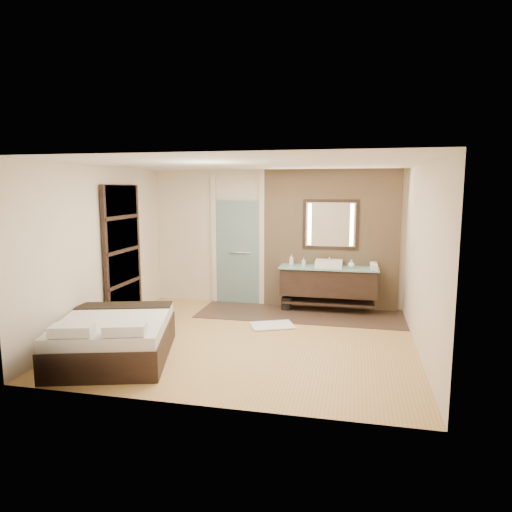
% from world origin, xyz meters
% --- Properties ---
extents(floor, '(5.00, 5.00, 0.00)m').
position_xyz_m(floor, '(0.00, 0.00, 0.00)').
color(floor, '#AD8448').
rests_on(floor, ground).
extents(tile_strip, '(3.80, 1.30, 0.01)m').
position_xyz_m(tile_strip, '(0.60, 1.60, 0.01)').
color(tile_strip, '#3D2E21').
rests_on(tile_strip, floor).
extents(stone_wall, '(2.60, 0.08, 2.70)m').
position_xyz_m(stone_wall, '(1.10, 2.21, 1.35)').
color(stone_wall, tan).
rests_on(stone_wall, floor).
extents(vanity, '(1.85, 0.55, 0.88)m').
position_xyz_m(vanity, '(1.10, 1.92, 0.58)').
color(vanity, black).
rests_on(vanity, stone_wall).
extents(mirror_unit, '(1.06, 0.04, 0.96)m').
position_xyz_m(mirror_unit, '(1.10, 2.16, 1.65)').
color(mirror_unit, black).
rests_on(mirror_unit, stone_wall).
extents(frosted_door, '(1.10, 0.12, 2.70)m').
position_xyz_m(frosted_door, '(-0.75, 2.20, 1.14)').
color(frosted_door, '#A4D0CD').
rests_on(frosted_door, floor).
extents(shoji_partition, '(0.06, 1.20, 2.40)m').
position_xyz_m(shoji_partition, '(-2.43, 0.60, 1.21)').
color(shoji_partition, black).
rests_on(shoji_partition, floor).
extents(bed, '(1.90, 2.14, 0.70)m').
position_xyz_m(bed, '(-1.65, -1.16, 0.29)').
color(bed, black).
rests_on(bed, floor).
extents(bath_mat, '(0.86, 0.74, 0.02)m').
position_xyz_m(bath_mat, '(0.23, 0.75, 0.02)').
color(bath_mat, silver).
rests_on(bath_mat, floor).
extents(waste_bin, '(0.21, 0.21, 0.25)m').
position_xyz_m(waste_bin, '(0.31, 1.85, 0.13)').
color(waste_bin, black).
rests_on(waste_bin, floor).
extents(tissue_box, '(0.13, 0.13, 0.10)m').
position_xyz_m(tissue_box, '(1.92, 1.81, 0.92)').
color(tissue_box, white).
rests_on(tissue_box, vanity).
extents(soap_bottle_a, '(0.09, 0.09, 0.22)m').
position_xyz_m(soap_bottle_a, '(0.39, 1.92, 0.97)').
color(soap_bottle_a, silver).
rests_on(soap_bottle_a, vanity).
extents(soap_bottle_b, '(0.08, 0.08, 0.16)m').
position_xyz_m(soap_bottle_b, '(0.62, 1.94, 0.94)').
color(soap_bottle_b, '#B2B2B2').
rests_on(soap_bottle_b, vanity).
extents(soap_bottle_c, '(0.16, 0.16, 0.16)m').
position_xyz_m(soap_bottle_c, '(1.52, 1.87, 0.95)').
color(soap_bottle_c, '#C1F2EE').
rests_on(soap_bottle_c, vanity).
extents(cup, '(0.16, 0.16, 0.11)m').
position_xyz_m(cup, '(1.92, 2.03, 0.92)').
color(cup, white).
rests_on(cup, vanity).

